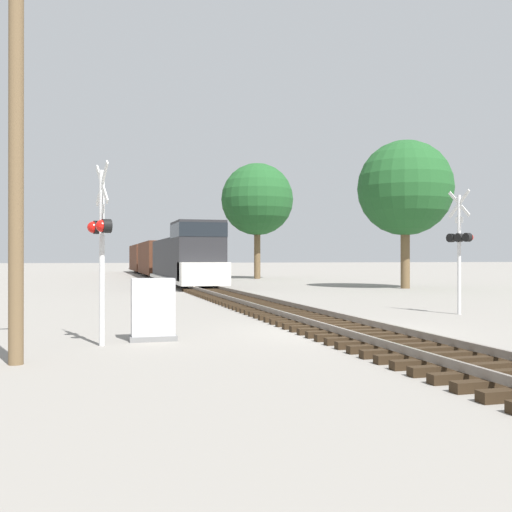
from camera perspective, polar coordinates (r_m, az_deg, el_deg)
ground_plane at (r=15.76m, az=8.16°, el=-7.17°), size 400.00×400.00×0.00m
rail_track_bed at (r=15.74m, az=8.16°, el=-6.68°), size 2.60×160.00×0.31m
freight_train at (r=57.15m, az=-9.12°, el=-0.25°), size 2.88×48.94×4.12m
crossing_signal_near at (r=13.47m, az=-14.57°, el=1.79°), size 0.52×1.01×4.00m
crossing_signal_far at (r=21.42m, az=18.83°, el=1.30°), size 0.52×1.01×4.21m
relay_cabinet at (r=14.13m, az=-9.79°, el=-5.08°), size 1.08×0.54×1.44m
utility_pole at (r=11.86m, az=-21.88°, el=11.71°), size 1.80×0.26×8.42m
tree_far_right at (r=38.54m, az=14.02°, el=6.27°), size 5.92×5.92×9.21m
tree_mid_background at (r=54.27m, az=0.12°, el=5.40°), size 6.50×6.50×10.44m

